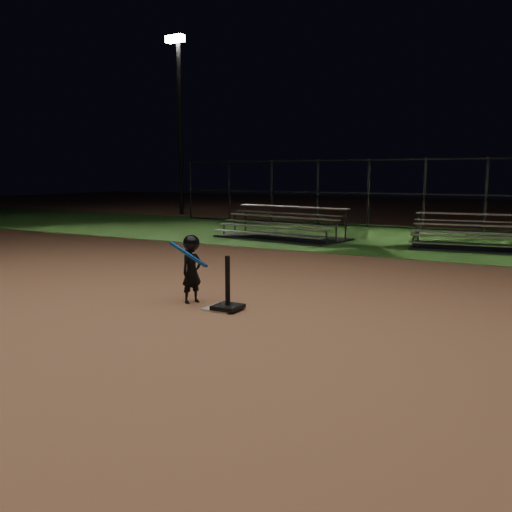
% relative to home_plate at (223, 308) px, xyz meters
% --- Properties ---
extents(ground, '(80.00, 80.00, 0.00)m').
position_rel_home_plate_xyz_m(ground, '(0.00, 0.00, -0.01)').
color(ground, '#AD714E').
rests_on(ground, ground).
extents(grass_strip, '(60.00, 8.00, 0.01)m').
position_rel_home_plate_xyz_m(grass_strip, '(0.00, 10.00, -0.01)').
color(grass_strip, '#29591C').
rests_on(grass_strip, ground).
extents(home_plate, '(0.45, 0.45, 0.02)m').
position_rel_home_plate_xyz_m(home_plate, '(0.00, 0.00, 0.00)').
color(home_plate, beige).
rests_on(home_plate, ground).
extents(batting_tee, '(0.38, 0.38, 0.77)m').
position_rel_home_plate_xyz_m(batting_tee, '(0.12, -0.04, 0.15)').
color(batting_tee, black).
rests_on(batting_tee, home_plate).
extents(child_batter, '(0.48, 0.54, 1.04)m').
position_rel_home_plate_xyz_m(child_batter, '(-0.62, 0.12, 0.54)').
color(child_batter, black).
rests_on(child_batter, ground).
extents(bleacher_left, '(4.15, 2.48, 0.96)m').
position_rel_home_plate_xyz_m(bleacher_left, '(-3.15, 8.21, 0.19)').
color(bleacher_left, '#B8B8BD').
rests_on(bleacher_left, ground).
extents(bleacher_right, '(3.86, 2.18, 0.90)m').
position_rel_home_plate_xyz_m(bleacher_right, '(2.57, 8.62, 0.17)').
color(bleacher_right, silver).
rests_on(bleacher_right, ground).
extents(backstop_fence, '(20.08, 0.08, 2.50)m').
position_rel_home_plate_xyz_m(backstop_fence, '(0.00, 13.00, 1.24)').
color(backstop_fence, '#38383D').
rests_on(backstop_fence, ground).
extents(light_pole_left, '(0.90, 0.53, 8.30)m').
position_rel_home_plate_xyz_m(light_pole_left, '(-12.00, 14.94, 4.93)').
color(light_pole_left, '#2D2D30').
rests_on(light_pole_left, ground).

